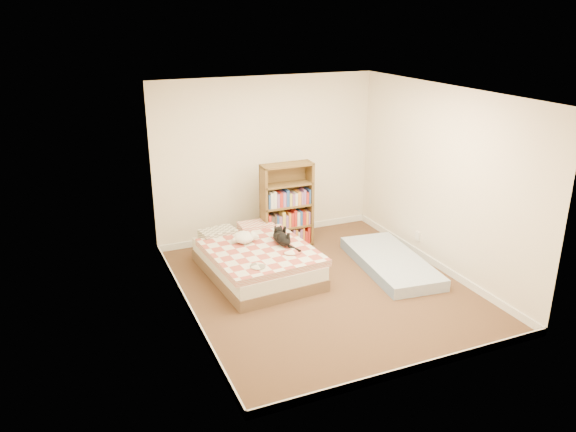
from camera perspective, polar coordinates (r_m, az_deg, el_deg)
name	(u,v)px	position (r m, az deg, el deg)	size (l,w,h in m)	color
room	(325,200)	(6.88, 3.78, 1.61)	(3.51, 4.01, 2.51)	#47291E
bed	(256,259)	(7.63, -3.28, -4.39)	(1.42, 1.87, 0.48)	brown
bookshelf	(286,215)	(8.42, -0.17, 0.09)	(0.78, 0.26, 1.30)	brown
floor_mattress	(391,262)	(7.98, 10.38, -4.66)	(0.79, 1.76, 0.16)	#728FBE
black_cat	(281,237)	(7.59, -0.72, -2.18)	(0.29, 0.72, 0.16)	black
white_dog	(244,237)	(7.60, -4.44, -2.18)	(0.38, 0.39, 0.15)	white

